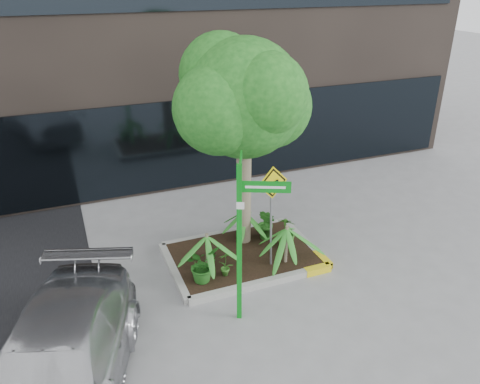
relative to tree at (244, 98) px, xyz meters
name	(u,v)px	position (x,y,z in m)	size (l,w,h in m)	color
ground	(239,268)	(-0.44, -0.86, -3.54)	(80.00, 80.00, 0.00)	gray
planter	(244,256)	(-0.21, -0.59, -3.43)	(3.35, 2.36, 0.15)	#9E9E99
tree	(244,98)	(0.00, 0.00, 0.00)	(3.23, 2.86, 4.84)	gray
palm_front	(287,228)	(0.51, -1.21, -2.55)	(1.01, 1.01, 1.12)	gray
palm_left	(207,236)	(-1.18, -0.90, -2.55)	(1.01, 1.01, 1.12)	gray
palm_back	(244,212)	(0.07, 0.11, -2.71)	(0.82, 0.82, 0.91)	gray
parked_car	(56,373)	(-4.24, -3.25, -2.85)	(1.92, 4.72, 1.37)	silver
shrub_a	(202,265)	(-1.39, -1.18, -3.01)	(0.67, 0.67, 0.74)	#205D1A
shrub_b	(286,232)	(0.81, -0.61, -3.02)	(0.41, 0.41, 0.73)	#295A1B
shrub_c	(225,263)	(-0.88, -1.19, -3.09)	(0.31, 0.31, 0.59)	#336F22
shrub_d	(267,224)	(0.52, -0.17, -2.98)	(0.45, 0.45, 0.81)	#205919
street_sign_post	(243,227)	(-0.96, -2.33, -1.62)	(0.84, 1.15, 3.10)	#0C8C1B
cattle_sign	(272,200)	(0.16, -1.14, -1.85)	(0.70, 0.16, 2.28)	slate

